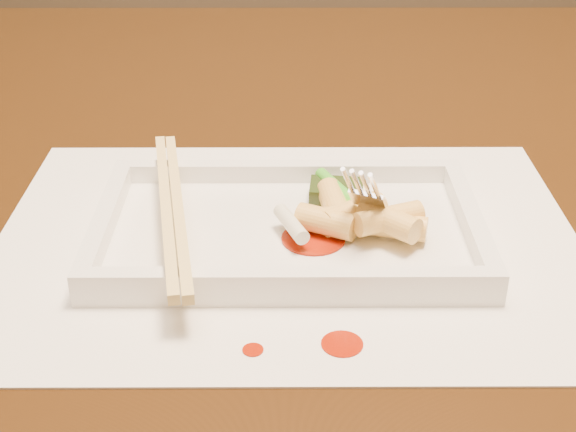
{
  "coord_description": "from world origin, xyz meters",
  "views": [
    {
      "loc": [
        0.08,
        -0.62,
        1.04
      ],
      "look_at": [
        0.08,
        -0.15,
        0.77
      ],
      "focal_mm": 50.0,
      "sensor_mm": 36.0,
      "label": 1
    }
  ],
  "objects_px": {
    "table": "(197,249)",
    "placemat": "(288,240)",
    "fork": "(394,118)",
    "plate_base": "(288,234)",
    "chopstick_a": "(166,207)"
  },
  "relations": [
    {
      "from": "table",
      "to": "placemat",
      "type": "height_order",
      "value": "placemat"
    },
    {
      "from": "placemat",
      "to": "fork",
      "type": "xyz_separation_m",
      "value": [
        0.07,
        0.02,
        0.08
      ]
    },
    {
      "from": "placemat",
      "to": "plate_base",
      "type": "height_order",
      "value": "plate_base"
    },
    {
      "from": "table",
      "to": "fork",
      "type": "distance_m",
      "value": 0.27
    },
    {
      "from": "plate_base",
      "to": "placemat",
      "type": "bearing_deg",
      "value": 0.0
    },
    {
      "from": "chopstick_a",
      "to": "fork",
      "type": "height_order",
      "value": "fork"
    },
    {
      "from": "table",
      "to": "fork",
      "type": "relative_size",
      "value": 10.0
    },
    {
      "from": "chopstick_a",
      "to": "plate_base",
      "type": "bearing_deg",
      "value": 0.0
    },
    {
      "from": "plate_base",
      "to": "fork",
      "type": "distance_m",
      "value": 0.11
    },
    {
      "from": "table",
      "to": "chopstick_a",
      "type": "height_order",
      "value": "chopstick_a"
    },
    {
      "from": "placemat",
      "to": "chopstick_a",
      "type": "xyz_separation_m",
      "value": [
        -0.08,
        0.0,
        0.03
      ]
    },
    {
      "from": "placemat",
      "to": "chopstick_a",
      "type": "height_order",
      "value": "chopstick_a"
    },
    {
      "from": "placemat",
      "to": "fork",
      "type": "bearing_deg",
      "value": 14.42
    },
    {
      "from": "fork",
      "to": "placemat",
      "type": "bearing_deg",
      "value": -165.58
    },
    {
      "from": "table",
      "to": "chopstick_a",
      "type": "xyz_separation_m",
      "value": [
        0.0,
        -0.15,
        0.13
      ]
    }
  ]
}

